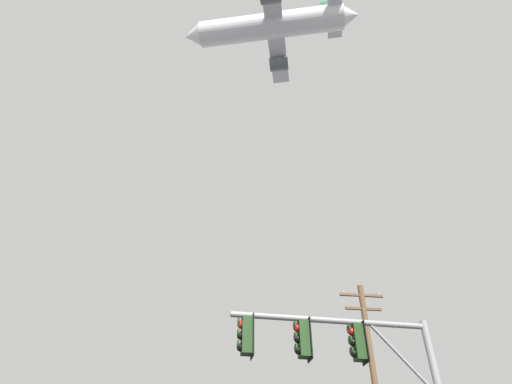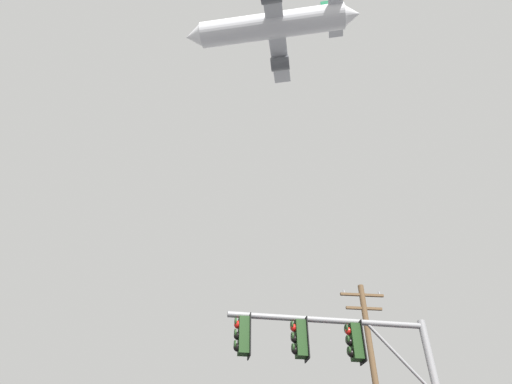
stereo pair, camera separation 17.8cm
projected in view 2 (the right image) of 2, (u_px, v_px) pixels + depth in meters
The scene contains 2 objects.
signal_pole_near at pixel (351, 365), 10.77m from camera, with size 5.34×0.63×5.53m.
airplane at pixel (272, 26), 53.71m from camera, with size 21.56×16.65×5.92m.
Camera 2 is at (-0.96, -4.50, 1.24)m, focal length 30.71 mm.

